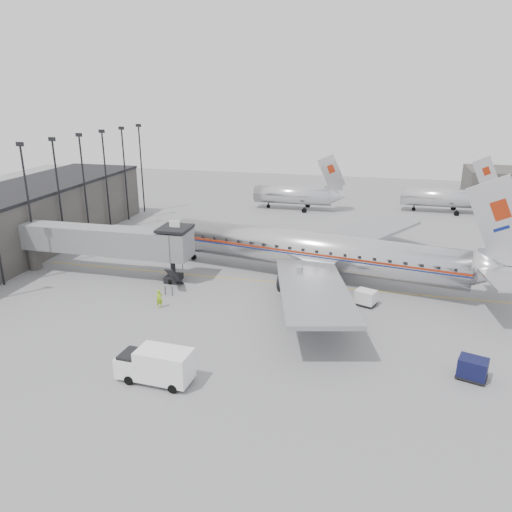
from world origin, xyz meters
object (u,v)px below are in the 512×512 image
Objects in this scene: baggage_cart_white at (366,297)px; ramp_worker at (159,299)px; baggage_cart_navy at (473,368)px; airliner at (319,251)px; service_van at (155,365)px.

ramp_worker is at bearing -143.23° from baggage_cart_white.
baggage_cart_navy is 14.63m from baggage_cart_white.
airliner is 17.28× the size of baggage_cart_white.
service_van is at bearing -147.80° from baggage_cart_navy.
airliner is 8.64m from baggage_cart_white.
ramp_worker reaches higher than baggage_cart_white.
baggage_cart_white is at bearing 54.02° from service_van.
service_van is 23.40m from baggage_cart_white.
ramp_worker is at bearing -131.20° from airliner.
baggage_cart_navy is 1.34× the size of ramp_worker.
baggage_cart_navy is 1.05× the size of baggage_cart_white.
service_van is at bearing -111.35° from ramp_worker.
baggage_cart_white is at bearing -28.93° from ramp_worker.
ramp_worker is (-14.68, -11.66, -2.44)m from airliner.
service_van is 2.41× the size of baggage_cart_white.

